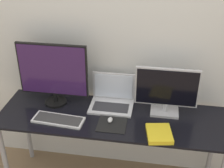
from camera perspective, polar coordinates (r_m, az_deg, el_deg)
wall_back at (r=2.54m, az=1.23°, el=7.88°), size 7.00×0.05×2.50m
desk at (r=2.53m, az=-0.06°, el=-7.63°), size 1.81×0.57×0.75m
monitor_left at (r=2.54m, az=-10.75°, el=2.00°), size 0.57×0.18×0.53m
monitor_right at (r=2.44m, az=9.93°, el=-1.23°), size 0.49×0.16×0.39m
laptop at (r=2.58m, az=0.04°, el=-2.61°), size 0.35×0.25×0.26m
keyboard at (r=2.46m, az=-9.78°, el=-6.45°), size 0.41×0.18×0.02m
mousepad at (r=2.38m, az=-0.01°, el=-7.39°), size 0.22×0.21×0.00m
mouse at (r=2.40m, az=-0.46°, el=-6.56°), size 0.04×0.06×0.03m
book at (r=2.30m, az=8.63°, el=-8.98°), size 0.21×0.24×0.03m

